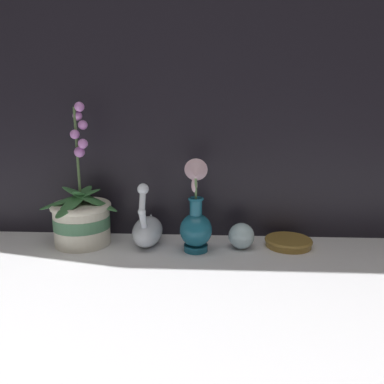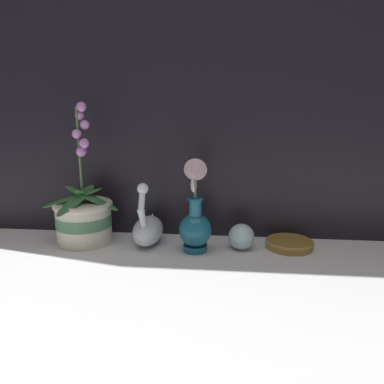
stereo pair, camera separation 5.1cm
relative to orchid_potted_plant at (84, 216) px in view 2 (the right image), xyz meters
name	(u,v)px [view 2 (the right image)]	position (x,y,z in m)	size (l,w,h in m)	color
ground_plane	(183,259)	(0.33, -0.11, -0.09)	(2.80, 2.80, 0.00)	white
window_backdrop	(191,49)	(0.33, 0.12, 0.51)	(2.80, 0.03, 1.20)	black
orchid_potted_plant	(84,216)	(0.00, 0.00, 0.00)	(0.25, 0.24, 0.44)	beige
swan_figurine	(148,228)	(0.21, 0.00, -0.03)	(0.09, 0.19, 0.21)	silver
blue_vase	(195,220)	(0.36, -0.05, 0.01)	(0.10, 0.11, 0.28)	#195B75
glass_sphere	(241,237)	(0.50, -0.01, -0.05)	(0.08, 0.08, 0.08)	silver
amber_dish	(289,243)	(0.65, 0.01, -0.07)	(0.15, 0.15, 0.03)	olive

